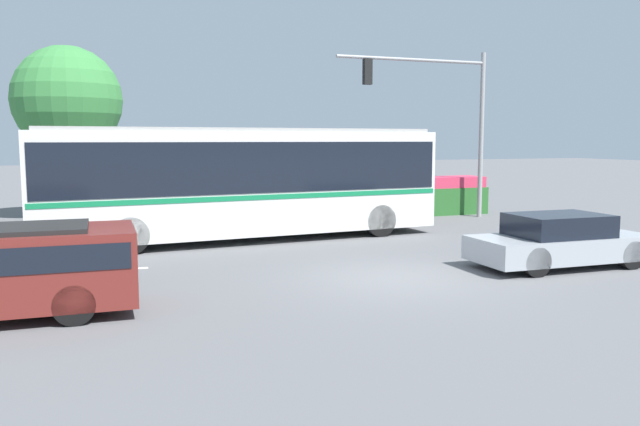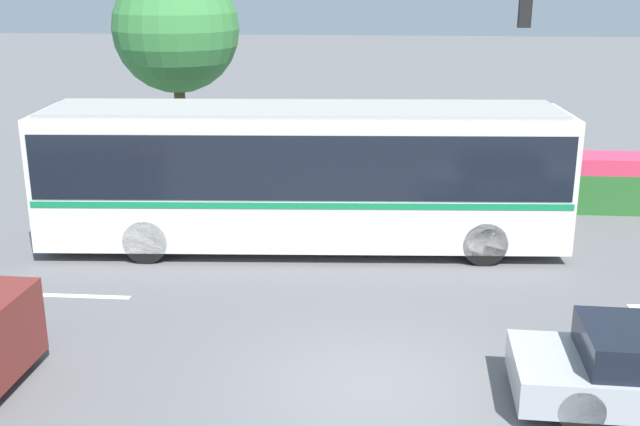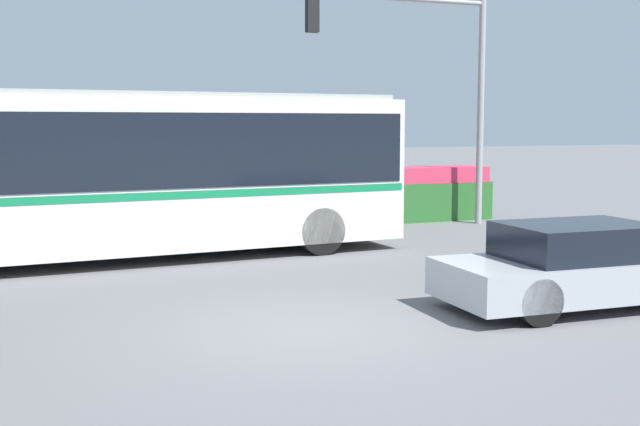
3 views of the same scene
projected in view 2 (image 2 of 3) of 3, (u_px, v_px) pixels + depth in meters
ground_plane at (372, 386)px, 12.30m from camera, size 140.00×140.00×0.00m
city_bus at (303, 169)px, 17.98m from camera, size 12.18×3.24×3.35m
flowering_hedge at (543, 181)px, 21.38m from camera, size 9.47×1.30×1.51m
street_tree_left at (176, 30)px, 24.84m from camera, size 4.05×4.05×6.53m
lane_stripe_near at (72, 296)px, 15.71m from camera, size 2.40×0.16×0.01m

